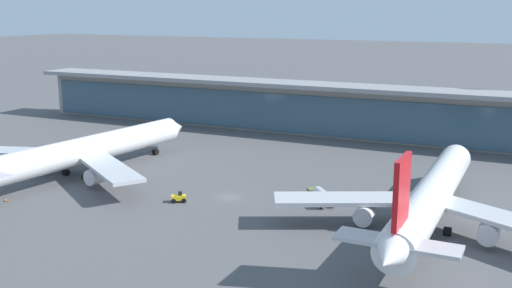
# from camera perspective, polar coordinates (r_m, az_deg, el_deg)

# --- Properties ---
(ground_plane) EXTENTS (1200.00, 1200.00, 0.00)m
(ground_plane) POSITION_cam_1_polar(r_m,az_deg,el_deg) (118.95, -2.58, -5.04)
(ground_plane) COLOR #515154
(airliner_left_stand) EXTENTS (50.76, 66.55, 17.74)m
(airliner_left_stand) POSITION_cam_1_polar(r_m,az_deg,el_deg) (137.70, -16.23, -0.68)
(airliner_left_stand) COLOR white
(airliner_left_stand) RESTS_ON ground
(airliner_centre_stand) EXTENTS (51.26, 66.47, 17.74)m
(airliner_centre_stand) POSITION_cam_1_polar(r_m,az_deg,el_deg) (104.56, 16.16, -4.84)
(airliner_centre_stand) COLOR white
(airliner_centre_stand) RESTS_ON ground
(service_truck_mid_apron_olive) EXTENTS (7.24, 8.04, 2.95)m
(service_truck_mid_apron_olive) POSITION_cam_1_polar(r_m,az_deg,el_deg) (115.18, 6.13, -4.81)
(service_truck_mid_apron_olive) COLOR olive
(service_truck_mid_apron_olive) RESTS_ON ground
(service_truck_by_tail_yellow) EXTENTS (3.33, 2.95, 2.05)m
(service_truck_by_tail_yellow) POSITION_cam_1_polar(r_m,az_deg,el_deg) (116.64, -7.29, -5.04)
(service_truck_by_tail_yellow) COLOR yellow
(service_truck_by_tail_yellow) RESTS_ON ground
(service_truck_at_far_stand_grey) EXTENTS (6.84, 3.69, 2.70)m
(service_truck_at_far_stand_grey) POSITION_cam_1_polar(r_m,az_deg,el_deg) (119.01, 15.11, -5.06)
(service_truck_at_far_stand_grey) COLOR gray
(service_truck_at_far_stand_grey) RESTS_ON ground
(terminal_building) EXTENTS (203.08, 12.80, 15.20)m
(terminal_building) POSITION_cam_1_polar(r_m,az_deg,el_deg) (175.57, 7.27, 3.28)
(terminal_building) COLOR #9E998E
(terminal_building) RESTS_ON ground
(safety_cone_alpha) EXTENTS (0.62, 0.62, 0.70)m
(safety_cone_alpha) POSITION_cam_1_polar(r_m,az_deg,el_deg) (125.83, -22.55, -4.88)
(safety_cone_alpha) COLOR orange
(safety_cone_alpha) RESTS_ON ground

